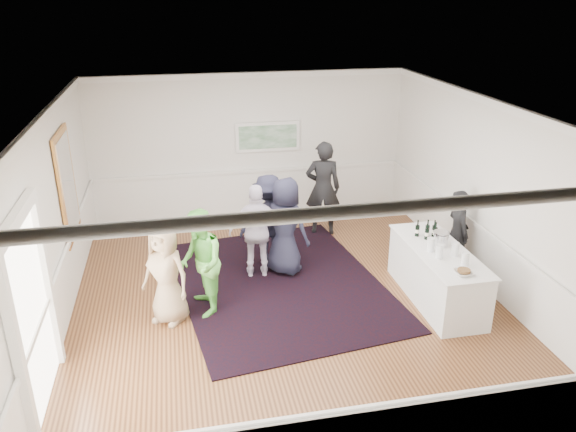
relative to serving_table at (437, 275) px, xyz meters
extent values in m
plane|color=brown|center=(-2.45, 0.58, -0.46)|extent=(8.00, 8.00, 0.00)
cube|color=white|center=(-2.45, 0.58, 2.74)|extent=(7.00, 8.00, 0.02)
cube|color=white|center=(-5.95, 0.58, 1.14)|extent=(0.02, 8.00, 3.20)
cube|color=white|center=(1.05, 0.58, 1.14)|extent=(0.02, 8.00, 3.20)
cube|color=white|center=(-2.45, 4.58, 1.14)|extent=(7.00, 0.02, 3.20)
cube|color=white|center=(-2.45, -3.42, 1.14)|extent=(7.00, 0.02, 3.20)
cube|color=#CF893C|center=(-5.90, 1.88, 1.34)|extent=(0.04, 1.25, 1.85)
cube|color=white|center=(-5.88, 1.88, 1.34)|extent=(0.01, 1.05, 1.65)
cube|color=white|center=(-5.88, -2.14, 0.74)|extent=(0.10, 0.14, 2.40)
cube|color=white|center=(-5.88, -0.50, 0.74)|extent=(0.10, 0.14, 2.40)
cube|color=white|center=(-5.88, -1.32, 2.02)|extent=(0.10, 1.78, 0.16)
cube|color=white|center=(-5.91, -1.32, 0.74)|extent=(0.02, 1.50, 2.40)
cube|color=white|center=(-2.05, 4.53, 1.32)|extent=(1.44, 0.05, 0.66)
cube|color=#296E36|center=(-2.05, 4.49, 1.32)|extent=(1.30, 0.01, 0.52)
cube|color=black|center=(-2.45, 1.02, -0.45)|extent=(3.94, 4.85, 0.02)
cube|color=white|center=(0.00, 0.00, -0.01)|extent=(0.81, 2.22, 0.91)
cube|color=white|center=(0.00, 0.00, 0.45)|extent=(0.87, 2.28, 0.02)
imported|color=black|center=(0.75, 0.83, 0.33)|extent=(0.39, 0.58, 1.60)
imported|color=tan|center=(-4.36, 0.25, 0.35)|extent=(0.95, 0.88, 1.63)
imported|color=#6CD254|center=(-3.83, 0.39, 0.41)|extent=(0.75, 0.92, 1.75)
imported|color=silver|center=(-2.77, 1.45, 0.40)|extent=(1.05, 0.53, 1.73)
imported|color=black|center=(-2.48, 2.00, 0.39)|extent=(1.18, 0.78, 1.71)
imported|color=black|center=(-1.14, 3.07, 0.53)|extent=(0.81, 0.61, 2.00)
imported|color=black|center=(-2.26, 1.48, 0.44)|extent=(1.04, 1.02, 1.81)
cylinder|color=#77A139|center=(-0.15, -0.27, 0.58)|extent=(0.12, 0.12, 0.24)
cylinder|color=#EC4568|center=(0.13, -0.26, 0.58)|extent=(0.12, 0.12, 0.24)
cylinder|color=#62B641|center=(-0.17, -0.02, 0.58)|extent=(0.12, 0.12, 0.24)
cylinder|color=white|center=(0.12, -0.60, 0.58)|extent=(0.12, 0.12, 0.24)
cylinder|color=silver|center=(0.08, 0.14, 0.57)|extent=(0.26, 0.26, 0.25)
imported|color=white|center=(-0.03, -0.85, 0.49)|extent=(0.28, 0.28, 0.07)
cylinder|color=brown|center=(-0.03, -0.85, 0.51)|extent=(0.19, 0.19, 0.04)
camera|label=1|loc=(-4.07, -7.55, 4.41)|focal=35.00mm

